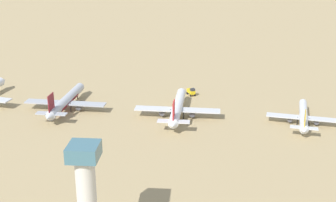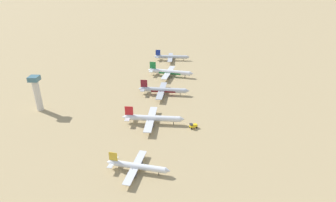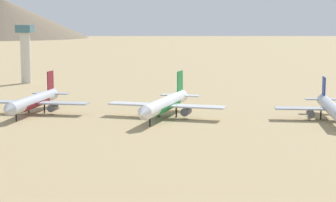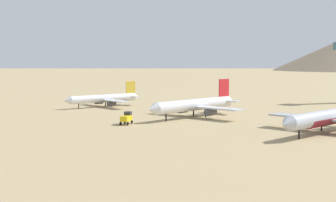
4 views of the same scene
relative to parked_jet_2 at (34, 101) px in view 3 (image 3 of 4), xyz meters
The scene contains 6 objects.
ground_plane 6.09m from the parked_jet_2, 136.52° to the right, with size 1800.00×1800.00×0.00m, color tan.
parked_jet_2 is the anchor object (origin of this frame).
parked_jet_3 44.07m from the parked_jet_2, 84.98° to the left, with size 46.78×38.33×13.57m.
parked_jet_4 95.30m from the parked_jet_2, 87.81° to the left, with size 41.96×33.98×12.13m.
control_tower 99.19m from the parked_jet_2, 160.51° to the right, with size 7.20×7.20×27.91m.
desert_hill_0 747.69m from the parked_jet_2, 159.15° to the right, with size 252.88×252.88×57.63m, color #70604C.
Camera 3 is at (201.46, 65.99, 32.21)m, focal length 66.79 mm.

